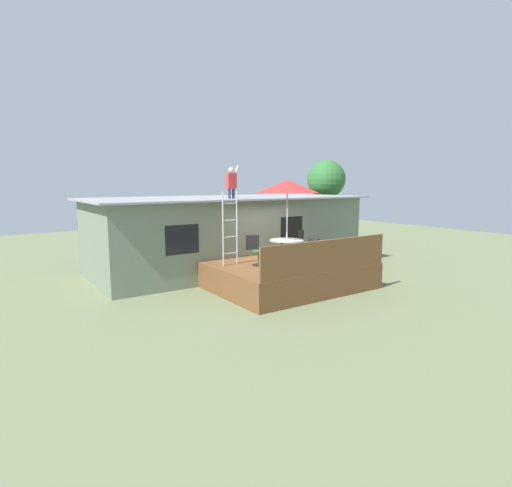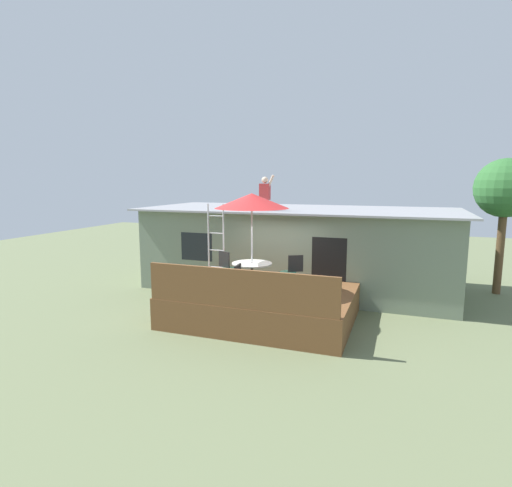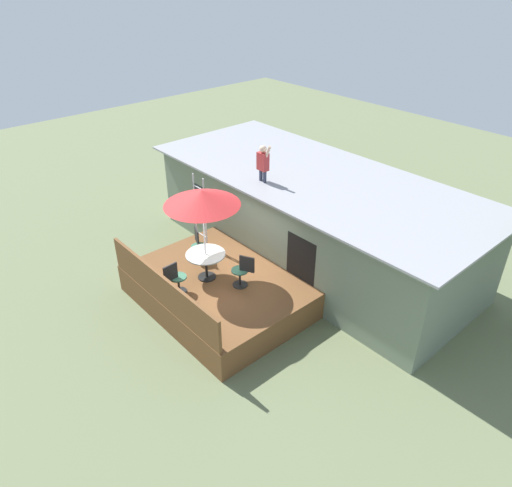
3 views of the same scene
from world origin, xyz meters
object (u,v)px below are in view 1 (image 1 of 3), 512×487
patio_chair_left (257,250)px  patio_chair_right (300,245)px  patio_table (287,245)px  step_ladder (230,229)px  backyard_tree (326,180)px  patio_chair_near (310,254)px  patio_umbrella (287,186)px  person_figure (232,180)px

patio_chair_left → patio_chair_right: 1.78m
patio_table → patio_chair_left: size_ratio=1.13×
step_ladder → patio_chair_right: size_ratio=2.39×
patio_table → backyard_tree: 8.62m
step_ladder → backyard_tree: bearing=28.0°
patio_table → patio_chair_left: 0.94m
patio_chair_near → backyard_tree: size_ratio=0.21×
patio_table → patio_chair_left: (-0.86, 0.36, -0.13)m
patio_umbrella → person_figure: (-0.47, 2.43, 0.18)m
patio_umbrella → step_ladder: patio_umbrella is taller
person_figure → patio_chair_left: size_ratio=1.21×
patio_table → patio_umbrella: patio_umbrella is taller
patio_table → patio_chair_left: bearing=157.0°
patio_table → step_ladder: (-1.45, 0.90, 0.51)m
patio_table → patio_umbrella: (0.00, -0.00, 1.76)m
patio_chair_near → person_figure: bearing=5.3°
person_figure → patio_chair_near: bearing=-81.3°
patio_table → patio_chair_right: patio_chair_right is taller
patio_table → person_figure: size_ratio=0.94×
patio_table → step_ladder: bearing=148.1°
patio_table → step_ladder: 1.78m
patio_chair_right → step_ladder: bearing=-37.6°
patio_chair_right → patio_table: bearing=0.0°
person_figure → backyard_tree: bearing=21.3°
backyard_tree → step_ladder: bearing=-152.0°
person_figure → patio_chair_near: person_figure is taller
patio_table → step_ladder: size_ratio=0.47×
patio_table → patio_chair_near: (0.06, -0.99, -0.13)m
patio_chair_left → patio_chair_right: same height
person_figure → step_ladder: bearing=-122.9°
patio_chair_right → patio_chair_near: same height
step_ladder → backyard_tree: size_ratio=0.50×
person_figure → patio_chair_near: 4.03m
patio_umbrella → patio_chair_right: 2.15m
patio_chair_left → backyard_tree: bearing=55.8°
patio_umbrella → person_figure: size_ratio=2.29×
patio_chair_right → person_figure: bearing=-82.1°
patio_table → patio_umbrella: 1.76m
person_figure → patio_chair_right: (1.38, -1.95, -2.07)m
person_figure → backyard_tree: backyard_tree is taller
patio_chair_right → backyard_tree: backyard_tree is taller
patio_umbrella → patio_chair_left: size_ratio=2.76×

